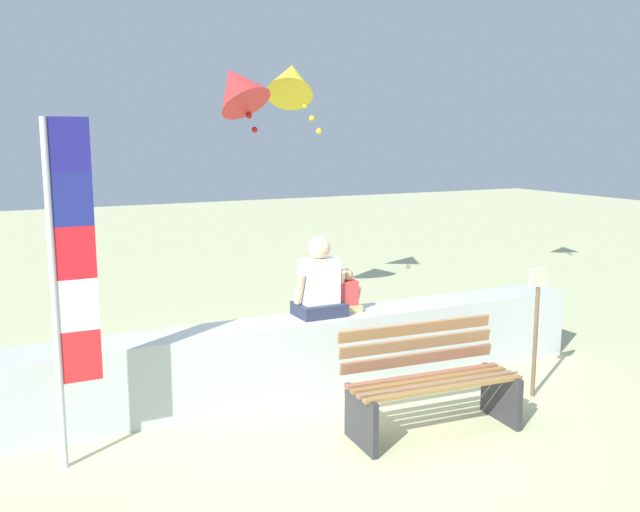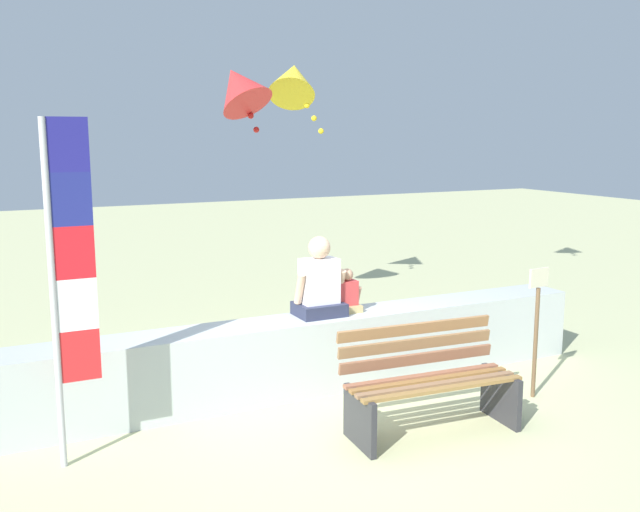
# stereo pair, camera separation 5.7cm
# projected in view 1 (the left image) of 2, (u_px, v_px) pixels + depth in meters

# --- Properties ---
(ground_plane) EXTENTS (40.00, 40.00, 0.00)m
(ground_plane) POSITION_uv_depth(u_px,v_px,m) (345.00, 420.00, 6.25)
(ground_plane) COLOR #BFC18E
(seawall_ledge) EXTENTS (6.27, 0.51, 0.73)m
(seawall_ledge) POSITION_uv_depth(u_px,v_px,m) (305.00, 355.00, 6.91)
(seawall_ledge) COLOR #B4BCBA
(seawall_ledge) RESTS_ON ground
(park_bench) EXTENTS (1.52, 0.71, 0.88)m
(park_bench) POSITION_uv_depth(u_px,v_px,m) (430.00, 383.00, 5.99)
(park_bench) COLOR olive
(park_bench) RESTS_ON ground
(person_adult) EXTENTS (0.51, 0.38, 0.79)m
(person_adult) POSITION_uv_depth(u_px,v_px,m) (319.00, 285.00, 6.91)
(person_adult) COLOR #292E46
(person_adult) RESTS_ON seawall_ledge
(person_child) EXTENTS (0.29, 0.21, 0.44)m
(person_child) POSITION_uv_depth(u_px,v_px,m) (347.00, 295.00, 7.07)
(person_child) COLOR tan
(person_child) RESTS_ON seawall_ledge
(flag_banner) EXTENTS (0.34, 0.05, 2.62)m
(flag_banner) POSITION_uv_depth(u_px,v_px,m) (67.00, 273.00, 5.16)
(flag_banner) COLOR #B7B7BC
(flag_banner) RESTS_ON ground
(kite_yellow) EXTENTS (1.01, 1.08, 1.19)m
(kite_yellow) POSITION_uv_depth(u_px,v_px,m) (291.00, 80.00, 10.00)
(kite_yellow) COLOR yellow
(kite_red) EXTENTS (0.98, 1.07, 0.99)m
(kite_red) POSITION_uv_depth(u_px,v_px,m) (238.00, 87.00, 9.01)
(kite_red) COLOR red
(sign_post) EXTENTS (0.24, 0.04, 1.26)m
(sign_post) POSITION_uv_depth(u_px,v_px,m) (536.00, 321.00, 6.70)
(sign_post) COLOR brown
(sign_post) RESTS_ON ground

